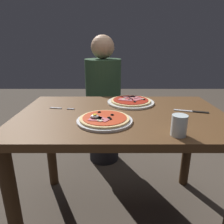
% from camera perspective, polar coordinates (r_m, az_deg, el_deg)
% --- Properties ---
extents(ground_plane, '(8.00, 8.00, 0.00)m').
position_cam_1_polar(ground_plane, '(1.59, 2.26, -25.96)').
color(ground_plane, '#4C4238').
extents(dining_table, '(1.20, 0.77, 0.73)m').
position_cam_1_polar(dining_table, '(1.24, 2.62, -5.44)').
color(dining_table, brown).
rests_on(dining_table, ground).
extents(pizza_foreground, '(0.29, 0.29, 0.05)m').
position_cam_1_polar(pizza_foreground, '(1.07, -2.10, -2.08)').
color(pizza_foreground, white).
rests_on(pizza_foreground, dining_table).
extents(pizza_across_left, '(0.31, 0.31, 0.03)m').
position_cam_1_polar(pizza_across_left, '(1.40, 5.17, 2.91)').
color(pizza_across_left, white).
rests_on(pizza_across_left, dining_table).
extents(water_glass_near, '(0.07, 0.07, 0.09)m').
position_cam_1_polar(water_glass_near, '(0.95, 17.93, -3.88)').
color(water_glass_near, silver).
rests_on(water_glass_near, dining_table).
extents(fork, '(0.16, 0.04, 0.00)m').
position_cam_1_polar(fork, '(1.32, -14.06, 1.00)').
color(fork, silver).
rests_on(fork, dining_table).
extents(knife, '(0.19, 0.08, 0.01)m').
position_cam_1_polar(knife, '(1.31, 21.47, 0.15)').
color(knife, silver).
rests_on(knife, dining_table).
extents(diner_person, '(0.32, 0.32, 1.18)m').
position_cam_1_polar(diner_person, '(1.94, -2.35, 1.88)').
color(diner_person, black).
rests_on(diner_person, ground).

